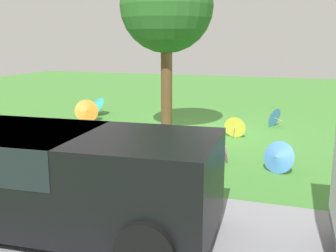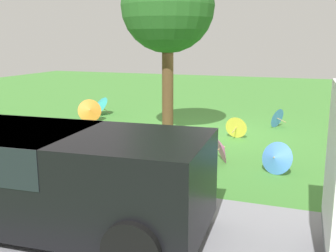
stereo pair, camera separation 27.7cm
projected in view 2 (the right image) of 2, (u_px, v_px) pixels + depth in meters
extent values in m
plane|color=#478C38|center=(214.00, 133.00, 12.60)|extent=(40.00, 40.00, 0.00)
cube|color=gray|center=(102.00, 233.00, 6.10)|extent=(40.00, 3.87, 0.01)
cube|color=black|center=(56.00, 175.00, 6.11)|extent=(4.71, 2.18, 1.35)
cube|color=black|center=(2.00, 145.00, 6.29)|extent=(2.69, 2.08, 0.55)
cylinder|color=black|center=(9.00, 175.00, 7.55)|extent=(0.77, 0.27, 0.76)
cylinder|color=black|center=(132.00, 250.00, 4.87)|extent=(0.77, 0.27, 0.76)
cylinder|color=black|center=(175.00, 194.00, 6.65)|extent=(0.77, 0.27, 0.76)
cube|color=brown|center=(24.00, 133.00, 10.64)|extent=(1.66, 0.75, 0.05)
cube|color=brown|center=(17.00, 126.00, 10.42)|extent=(1.59, 0.42, 0.45)
cube|color=black|center=(8.00, 138.00, 11.01)|extent=(0.16, 0.41, 0.45)
cube|color=black|center=(41.00, 145.00, 10.36)|extent=(0.16, 0.41, 0.45)
cylinder|color=brown|center=(168.00, 87.00, 11.83)|extent=(0.33, 0.33, 3.00)
sphere|color=#286023|center=(168.00, 6.00, 11.35)|extent=(2.64, 2.64, 2.64)
cylinder|color=tan|center=(282.00, 120.00, 13.23)|extent=(0.32, 0.18, 0.11)
cone|color=#4C8CE5|center=(276.00, 117.00, 13.39)|extent=(0.56, 0.71, 0.67)
sphere|color=tan|center=(274.00, 117.00, 13.43)|extent=(0.06, 0.05, 0.04)
cylinder|color=tan|center=(212.00, 152.00, 9.53)|extent=(0.34, 0.20, 0.16)
cone|color=pink|center=(222.00, 148.00, 9.54)|extent=(0.67, 0.80, 0.71)
sphere|color=tan|center=(224.00, 147.00, 9.55)|extent=(0.06, 0.05, 0.05)
cylinder|color=tan|center=(105.00, 110.00, 15.81)|extent=(0.27, 0.37, 0.34)
cone|color=teal|center=(99.00, 105.00, 15.62)|extent=(1.00, 0.96, 0.72)
sphere|color=tan|center=(97.00, 104.00, 15.58)|extent=(0.06, 0.06, 0.05)
cylinder|color=tan|center=(89.00, 112.00, 14.55)|extent=(0.25, 0.35, 0.17)
cone|color=orange|center=(90.00, 110.00, 14.27)|extent=(0.93, 0.83, 0.82)
sphere|color=tan|center=(90.00, 110.00, 14.20)|extent=(0.06, 0.06, 0.05)
cylinder|color=tan|center=(234.00, 130.00, 11.76)|extent=(0.06, 0.38, 0.10)
cone|color=yellow|center=(237.00, 127.00, 11.96)|extent=(0.66, 0.28, 0.65)
sphere|color=tan|center=(237.00, 126.00, 12.00)|extent=(0.04, 0.05, 0.04)
cylinder|color=tan|center=(177.00, 147.00, 10.00)|extent=(0.22, 0.36, 0.25)
cone|color=teal|center=(179.00, 144.00, 9.71)|extent=(1.02, 0.92, 0.81)
sphere|color=tan|center=(180.00, 143.00, 9.63)|extent=(0.06, 0.06, 0.05)
cylinder|color=tan|center=(281.00, 159.00, 8.92)|extent=(0.19, 0.39, 0.16)
cone|color=#4C8CE5|center=(275.00, 158.00, 8.72)|extent=(0.80, 0.62, 0.73)
sphere|color=tan|center=(274.00, 157.00, 8.66)|extent=(0.05, 0.06, 0.05)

